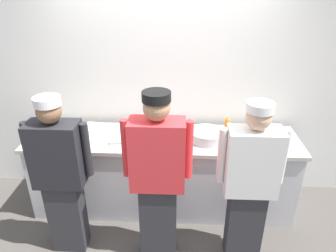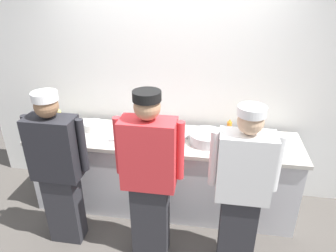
{
  "view_description": "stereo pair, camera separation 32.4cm",
  "coord_description": "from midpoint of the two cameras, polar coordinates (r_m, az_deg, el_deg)",
  "views": [
    {
      "loc": [
        0.19,
        -2.57,
        2.49
      ],
      "look_at": [
        0.06,
        0.34,
        1.06
      ],
      "focal_mm": 33.27,
      "sensor_mm": 36.0,
      "label": 1
    },
    {
      "loc": [
        0.51,
        -2.54,
        2.49
      ],
      "look_at": [
        0.06,
        0.34,
        1.06
      ],
      "focal_mm": 33.27,
      "sensor_mm": 36.0,
      "label": 2
    }
  ],
  "objects": [
    {
      "name": "ground_plane",
      "position": [
        3.58,
        0.86,
        -17.87
      ],
      "size": [
        9.0,
        9.0,
        0.0
      ],
      "primitive_type": "plane",
      "color": "#514C47"
    },
    {
      "name": "wall_back",
      "position": [
        3.61,
        2.93,
        7.18
      ],
      "size": [
        4.57,
        0.1,
        2.64
      ],
      "color": "white",
      "rests_on": "ground"
    },
    {
      "name": "prep_counter",
      "position": [
        3.58,
        1.75,
        -8.56
      ],
      "size": [
        2.91,
        0.69,
        0.91
      ],
      "color": "silver",
      "rests_on": "ground"
    },
    {
      "name": "chef_near_left",
      "position": [
        3.06,
        -16.71,
        -7.44
      ],
      "size": [
        0.59,
        0.24,
        1.61
      ],
      "color": "#2D2D33",
      "rests_on": "ground"
    },
    {
      "name": "chef_center",
      "position": [
        2.75,
        -0.14,
        -9.17
      ],
      "size": [
        0.61,
        0.24,
        1.68
      ],
      "color": "#2D2D33",
      "rests_on": "ground"
    },
    {
      "name": "chef_far_right",
      "position": [
        2.8,
        16.74,
        -10.93
      ],
      "size": [
        0.59,
        0.24,
        1.6
      ],
      "color": "#2D2D33",
      "rests_on": "ground"
    },
    {
      "name": "plate_stack_front",
      "position": [
        3.56,
        -11.06,
        -0.01
      ],
      "size": [
        0.23,
        0.23,
        0.08
      ],
      "color": "white",
      "rests_on": "prep_counter"
    },
    {
      "name": "mixing_bowl_steel",
      "position": [
        3.27,
        9.98,
        -2.2
      ],
      "size": [
        0.36,
        0.36,
        0.11
      ],
      "primitive_type": "cylinder",
      "color": "#B7BABF",
      "rests_on": "prep_counter"
    },
    {
      "name": "sheet_tray",
      "position": [
        3.38,
        -3.4,
        -1.59
      ],
      "size": [
        0.55,
        0.37,
        0.02
      ],
      "primitive_type": "cube",
      "rotation": [
        0.0,
        0.0,
        0.12
      ],
      "color": "#B7BABF",
      "rests_on": "prep_counter"
    },
    {
      "name": "squeeze_bottle_primary",
      "position": [
        3.21,
        15.3,
        -2.51
      ],
      "size": [
        0.06,
        0.06,
        0.2
      ],
      "color": "#56A333",
      "rests_on": "prep_counter"
    },
    {
      "name": "squeeze_bottle_secondary",
      "position": [
        3.44,
        13.81,
        -0.36
      ],
      "size": [
        0.05,
        0.05,
        0.19
      ],
      "color": "orange",
      "rests_on": "prep_counter"
    },
    {
      "name": "squeeze_bottle_spare",
      "position": [
        3.74,
        -16.99,
        1.56
      ],
      "size": [
        0.05,
        0.05,
        0.21
      ],
      "color": "#E5E066",
      "rests_on": "prep_counter"
    },
    {
      "name": "ramekin_yellow_sauce",
      "position": [
        3.57,
        -15.44,
        -0.76
      ],
      "size": [
        0.11,
        0.11,
        0.05
      ],
      "color": "white",
      "rests_on": "prep_counter"
    },
    {
      "name": "ramekin_green_sauce",
      "position": [
        3.33,
        5.58,
        -1.92
      ],
      "size": [
        0.11,
        0.11,
        0.04
      ],
      "color": "white",
      "rests_on": "prep_counter"
    },
    {
      "name": "ramekin_orange_sauce",
      "position": [
        3.48,
        7.79,
        -0.73
      ],
      "size": [
        0.09,
        0.09,
        0.05
      ],
      "color": "white",
      "rests_on": "prep_counter"
    },
    {
      "name": "ramekin_red_sauce",
      "position": [
        3.44,
        16.68,
        -2.05
      ],
      "size": [
        0.08,
        0.08,
        0.04
      ],
      "color": "white",
      "rests_on": "prep_counter"
    },
    {
      "name": "deli_cup",
      "position": [
        3.23,
        3.56,
        -2.39
      ],
      "size": [
        0.09,
        0.09,
        0.09
      ],
      "primitive_type": "cylinder",
      "color": "white",
      "rests_on": "prep_counter"
    },
    {
      "name": "chefs_knife",
      "position": [
        3.3,
        12.3,
        -3.06
      ],
      "size": [
        0.27,
        0.03,
        0.02
      ],
      "color": "#B7BABF",
      "rests_on": "prep_counter"
    }
  ]
}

